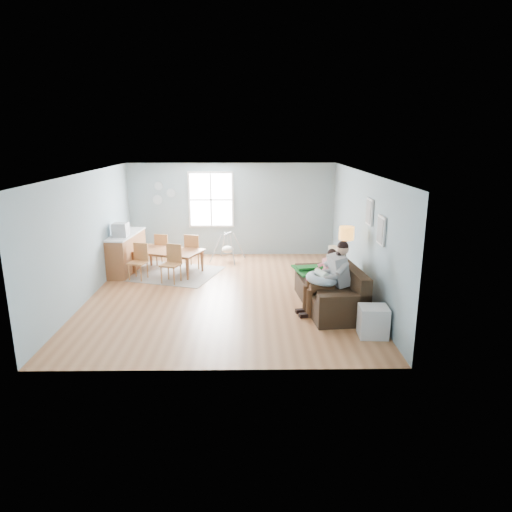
{
  "coord_description": "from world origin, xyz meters",
  "views": [
    {
      "loc": [
        0.52,
        -9.77,
        3.46
      ],
      "look_at": [
        0.65,
        -0.5,
        1.0
      ],
      "focal_mm": 32.0,
      "sensor_mm": 36.0,
      "label": 1
    }
  ],
  "objects_px": {
    "chair_sw": "(139,259)",
    "father": "(330,275)",
    "toddler": "(326,267)",
    "counter": "(126,252)",
    "dining_table": "(168,262)",
    "sofa": "(332,292)",
    "chair_se": "(172,261)",
    "chair_nw": "(163,248)",
    "chair_ne": "(193,249)",
    "monitor": "(120,230)",
    "floor_lamp": "(346,239)",
    "baby_swing": "(228,249)",
    "storage_cube": "(373,321)"
  },
  "relations": [
    {
      "from": "chair_ne",
      "to": "monitor",
      "type": "bearing_deg",
      "value": -161.56
    },
    {
      "from": "sofa",
      "to": "chair_se",
      "type": "relative_size",
      "value": 2.57
    },
    {
      "from": "father",
      "to": "toddler",
      "type": "distance_m",
      "value": 0.55
    },
    {
      "from": "floor_lamp",
      "to": "sofa",
      "type": "bearing_deg",
      "value": -121.38
    },
    {
      "from": "counter",
      "to": "baby_swing",
      "type": "distance_m",
      "value": 2.76
    },
    {
      "from": "chair_nw",
      "to": "chair_ne",
      "type": "xyz_separation_m",
      "value": [
        0.85,
        -0.27,
        0.03
      ]
    },
    {
      "from": "chair_sw",
      "to": "monitor",
      "type": "xyz_separation_m",
      "value": [
        -0.5,
        0.33,
        0.68
      ]
    },
    {
      "from": "chair_sw",
      "to": "chair_ne",
      "type": "relative_size",
      "value": 0.94
    },
    {
      "from": "floor_lamp",
      "to": "chair_nw",
      "type": "xyz_separation_m",
      "value": [
        -4.43,
        2.56,
        -0.8
      ]
    },
    {
      "from": "monitor",
      "to": "toddler",
      "type": "bearing_deg",
      "value": -23.61
    },
    {
      "from": "toddler",
      "to": "dining_table",
      "type": "height_order",
      "value": "toddler"
    },
    {
      "from": "chair_sw",
      "to": "father",
      "type": "bearing_deg",
      "value": -28.43
    },
    {
      "from": "father",
      "to": "chair_ne",
      "type": "bearing_deg",
      "value": 133.66
    },
    {
      "from": "storage_cube",
      "to": "chair_nw",
      "type": "distance_m",
      "value": 6.47
    },
    {
      "from": "storage_cube",
      "to": "counter",
      "type": "distance_m",
      "value": 6.78
    },
    {
      "from": "floor_lamp",
      "to": "counter",
      "type": "xyz_separation_m",
      "value": [
        -5.3,
        2.05,
        -0.79
      ]
    },
    {
      "from": "storage_cube",
      "to": "floor_lamp",
      "type": "bearing_deg",
      "value": 92.65
    },
    {
      "from": "counter",
      "to": "monitor",
      "type": "height_order",
      "value": "monitor"
    },
    {
      "from": "chair_nw",
      "to": "dining_table",
      "type": "bearing_deg",
      "value": -71.72
    },
    {
      "from": "sofa",
      "to": "chair_ne",
      "type": "distance_m",
      "value": 4.33
    },
    {
      "from": "toddler",
      "to": "counter",
      "type": "relative_size",
      "value": 0.53
    },
    {
      "from": "sofa",
      "to": "chair_ne",
      "type": "xyz_separation_m",
      "value": [
        -3.21,
        2.9,
        0.21
      ]
    },
    {
      "from": "storage_cube",
      "to": "baby_swing",
      "type": "distance_m",
      "value": 5.76
    },
    {
      "from": "toddler",
      "to": "chair_nw",
      "type": "xyz_separation_m",
      "value": [
        -3.95,
        2.96,
        -0.29
      ]
    },
    {
      "from": "chair_sw",
      "to": "counter",
      "type": "xyz_separation_m",
      "value": [
        -0.49,
        0.67,
        0.01
      ]
    },
    {
      "from": "sofa",
      "to": "chair_sw",
      "type": "distance_m",
      "value": 4.87
    },
    {
      "from": "chair_sw",
      "to": "baby_swing",
      "type": "bearing_deg",
      "value": 37.01
    },
    {
      "from": "baby_swing",
      "to": "chair_ne",
      "type": "bearing_deg",
      "value": -142.1
    },
    {
      "from": "baby_swing",
      "to": "monitor",
      "type": "bearing_deg",
      "value": -154.18
    },
    {
      "from": "toddler",
      "to": "counter",
      "type": "bearing_deg",
      "value": 153.0
    },
    {
      "from": "chair_ne",
      "to": "chair_se",
      "type": "bearing_deg",
      "value": -107.5
    },
    {
      "from": "sofa",
      "to": "baby_swing",
      "type": "relative_size",
      "value": 2.3
    },
    {
      "from": "sofa",
      "to": "toddler",
      "type": "bearing_deg",
      "value": 116.33
    },
    {
      "from": "father",
      "to": "toddler",
      "type": "bearing_deg",
      "value": 89.18
    },
    {
      "from": "toddler",
      "to": "dining_table",
      "type": "distance_m",
      "value": 4.37
    },
    {
      "from": "chair_sw",
      "to": "chair_se",
      "type": "relative_size",
      "value": 0.96
    },
    {
      "from": "chair_se",
      "to": "father",
      "type": "bearing_deg",
      "value": -30.94
    },
    {
      "from": "father",
      "to": "dining_table",
      "type": "height_order",
      "value": "father"
    },
    {
      "from": "chair_sw",
      "to": "sofa",
      "type": "bearing_deg",
      "value": -24.25
    },
    {
      "from": "counter",
      "to": "toddler",
      "type": "bearing_deg",
      "value": -27.0
    },
    {
      "from": "baby_swing",
      "to": "chair_se",
      "type": "bearing_deg",
      "value": -124.0
    },
    {
      "from": "dining_table",
      "to": "sofa",
      "type": "bearing_deg",
      "value": -11.58
    },
    {
      "from": "floor_lamp",
      "to": "father",
      "type": "bearing_deg",
      "value": -116.98
    },
    {
      "from": "chair_nw",
      "to": "toddler",
      "type": "bearing_deg",
      "value": -36.82
    },
    {
      "from": "floor_lamp",
      "to": "chair_se",
      "type": "distance_m",
      "value": 4.18
    },
    {
      "from": "storage_cube",
      "to": "chair_se",
      "type": "xyz_separation_m",
      "value": [
        -4.05,
        3.18,
        0.25
      ]
    },
    {
      "from": "floor_lamp",
      "to": "counter",
      "type": "bearing_deg",
      "value": 158.84
    },
    {
      "from": "baby_swing",
      "to": "dining_table",
      "type": "bearing_deg",
      "value": -142.82
    },
    {
      "from": "chair_se",
      "to": "counter",
      "type": "height_order",
      "value": "counter"
    },
    {
      "from": "floor_lamp",
      "to": "dining_table",
      "type": "distance_m",
      "value": 4.69
    }
  ]
}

